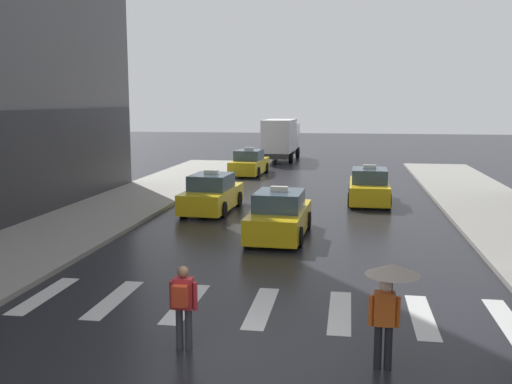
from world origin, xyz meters
TOP-DOWN VIEW (x-y plane):
  - ground_plane at (0.00, 0.00)m, footprint 160.00×160.00m
  - crosswalk_markings at (-0.00, 3.00)m, footprint 11.30×2.80m
  - taxi_lead at (-0.45, 10.23)m, footprint 2.04×4.59m
  - taxi_second at (-3.94, 14.65)m, footprint 2.09×4.61m
  - taxi_third at (2.90, 17.89)m, footprint 1.98×4.56m
  - taxi_fourth at (-4.51, 27.57)m, footprint 2.12×4.63m
  - box_truck at (-3.50, 36.86)m, footprint 2.42×7.59m
  - pedestrian_with_umbrella at (2.67, 0.25)m, footprint 0.96×0.96m
  - pedestrian_with_backpack at (-1.12, 0.46)m, footprint 0.55×0.43m

SIDE VIEW (x-z plane):
  - ground_plane at x=0.00m, z-range 0.00..0.00m
  - crosswalk_markings at x=0.00m, z-range 0.00..0.01m
  - taxi_lead at x=-0.45m, z-range -0.18..1.63m
  - taxi_second at x=-3.94m, z-range -0.18..1.63m
  - taxi_third at x=2.90m, z-range -0.18..1.63m
  - taxi_fourth at x=-4.51m, z-range -0.18..1.63m
  - pedestrian_with_backpack at x=-1.12m, z-range 0.15..1.80m
  - pedestrian_with_umbrella at x=2.67m, z-range 0.55..2.49m
  - box_truck at x=-3.50m, z-range 0.18..3.53m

